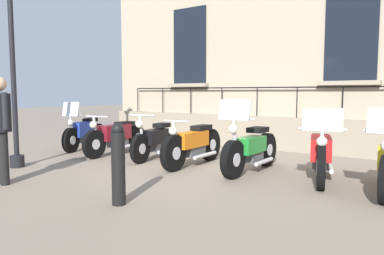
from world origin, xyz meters
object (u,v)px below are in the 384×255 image
at_px(motorcycle_orange, 193,145).
at_px(pedestrian_standing, 1,123).
at_px(motorcycle_green, 251,149).
at_px(lamppost, 12,51).
at_px(motorcycle_black, 156,141).
at_px(bollard, 118,164).
at_px(motorcycle_maroon, 116,136).
at_px(motorcycle_red, 321,154).
at_px(motorcycle_blue, 85,133).

bearing_deg(motorcycle_orange, pedestrian_standing, -27.95).
xyz_separation_m(motorcycle_green, pedestrian_standing, (3.22, -2.91, 0.57)).
height_order(motorcycle_green, lamppost, lamppost).
distance_m(motorcycle_black, bollard, 3.48).
relative_size(motorcycle_green, bollard, 1.89).
distance_m(motorcycle_maroon, motorcycle_green, 3.61).
height_order(motorcycle_black, motorcycle_green, motorcycle_green).
height_order(motorcycle_orange, pedestrian_standing, pedestrian_standing).
xyz_separation_m(motorcycle_maroon, motorcycle_orange, (0.06, 2.35, -0.01)).
bearing_deg(pedestrian_standing, motorcycle_maroon, -167.60).
height_order(motorcycle_red, pedestrian_standing, pedestrian_standing).
height_order(motorcycle_maroon, motorcycle_red, motorcycle_red).
distance_m(motorcycle_maroon, motorcycle_orange, 2.35).
xyz_separation_m(motorcycle_black, motorcycle_green, (0.02, 2.39, 0.02)).
xyz_separation_m(motorcycle_red, bollard, (2.97, -1.80, 0.09)).
bearing_deg(motorcycle_orange, motorcycle_green, 94.89).
bearing_deg(motorcycle_blue, motorcycle_red, 90.21).
xyz_separation_m(motorcycle_green, lamppost, (2.33, -4.07, 1.88)).
bearing_deg(bollard, motorcycle_maroon, -132.79).
xyz_separation_m(motorcycle_maroon, motorcycle_black, (-0.06, 1.22, -0.02)).
bearing_deg(motorcycle_maroon, bollard, 47.21).
relative_size(motorcycle_blue, pedestrian_standing, 1.06).
xyz_separation_m(motorcycle_green, bollard, (2.91, -0.52, 0.12)).
bearing_deg(motorcycle_green, pedestrian_standing, -42.15).
bearing_deg(motorcycle_maroon, motorcycle_black, 92.84).
xyz_separation_m(motorcycle_black, bollard, (2.93, 1.87, 0.14)).
xyz_separation_m(motorcycle_blue, motorcycle_orange, (0.15, 3.65, -0.01)).
xyz_separation_m(motorcycle_red, lamppost, (2.39, -5.36, 1.86)).
height_order(motorcycle_blue, motorcycle_orange, motorcycle_blue).
bearing_deg(motorcycle_red, lamppost, -65.97).
xyz_separation_m(motorcycle_black, pedestrian_standing, (3.24, -0.52, 0.59)).
relative_size(motorcycle_blue, bollard, 1.70).
xyz_separation_m(motorcycle_orange, bollard, (2.80, 0.75, 0.13)).
bearing_deg(motorcycle_red, motorcycle_orange, -86.12).
distance_m(motorcycle_orange, pedestrian_standing, 3.57).
xyz_separation_m(motorcycle_blue, motorcycle_maroon, (0.09, 1.30, 0.00)).
bearing_deg(pedestrian_standing, motorcycle_green, 137.85).
bearing_deg(lamppost, pedestrian_standing, 52.32).
distance_m(motorcycle_blue, motorcycle_red, 6.20).
bearing_deg(motorcycle_black, motorcycle_green, 89.60).
bearing_deg(bollard, motorcycle_blue, -123.86).
distance_m(motorcycle_maroon, lamppost, 2.99).
height_order(motorcycle_orange, motorcycle_green, motorcycle_green).
distance_m(motorcycle_blue, motorcycle_maroon, 1.31).
bearing_deg(bollard, motorcycle_green, 169.91).
bearing_deg(motorcycle_black, motorcycle_red, 90.75).
relative_size(motorcycle_green, lamppost, 0.46).
bearing_deg(motorcycle_maroon, motorcycle_orange, 88.43).
bearing_deg(lamppost, motorcycle_blue, -160.42).
bearing_deg(motorcycle_blue, motorcycle_orange, 87.65).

